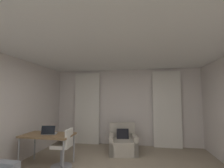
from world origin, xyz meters
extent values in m
cube|color=silver|center=(0.00, 3.03, 1.30)|extent=(5.12, 0.06, 2.60)
cube|color=white|center=(0.00, 0.00, 2.63)|extent=(5.12, 6.12, 0.06)
cube|color=silver|center=(-1.38, 2.90, 1.25)|extent=(0.90, 0.06, 2.50)
cube|color=silver|center=(1.38, 2.90, 1.25)|extent=(0.90, 0.06, 2.50)
cube|color=#B2A899|center=(-0.01, 2.16, 0.19)|extent=(0.92, 0.95, 0.39)
cube|color=#B2A899|center=(-0.07, 2.50, 0.60)|extent=(0.81, 0.27, 0.43)
cube|color=#B2A899|center=(0.32, 2.21, 0.26)|extent=(0.25, 0.84, 0.53)
cube|color=#B2A899|center=(-0.35, 2.11, 0.26)|extent=(0.25, 0.84, 0.53)
cube|color=black|center=(-0.03, 2.28, 0.49)|extent=(0.39, 0.26, 0.37)
cube|color=olive|center=(-1.72, 1.00, 0.70)|extent=(1.20, 0.67, 0.04)
cylinder|color=#99999E|center=(-2.27, 1.29, 0.34)|extent=(0.04, 0.04, 0.68)
cylinder|color=#99999E|center=(-1.17, 1.29, 0.34)|extent=(0.04, 0.04, 0.68)
cylinder|color=#99999E|center=(-2.27, 0.72, 0.34)|extent=(0.04, 0.04, 0.68)
cylinder|color=#99999E|center=(-1.17, 0.72, 0.34)|extent=(0.04, 0.04, 0.68)
cylinder|color=gray|center=(-1.31, 0.93, 0.23)|extent=(0.06, 0.06, 0.46)
cylinder|color=gray|center=(-1.31, 0.93, 0.02)|extent=(0.48, 0.48, 0.04)
cube|color=silver|center=(-1.31, 0.93, 0.50)|extent=(0.42, 0.42, 0.08)
cube|color=silver|center=(-1.15, 0.94, 0.71)|extent=(0.08, 0.36, 0.34)
cube|color=#ADADB2|center=(-1.70, 1.04, 0.73)|extent=(0.36, 0.28, 0.02)
cube|color=black|center=(-1.67, 0.93, 0.84)|extent=(0.32, 0.12, 0.20)
camera|label=1|loc=(0.50, -2.65, 1.61)|focal=25.66mm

